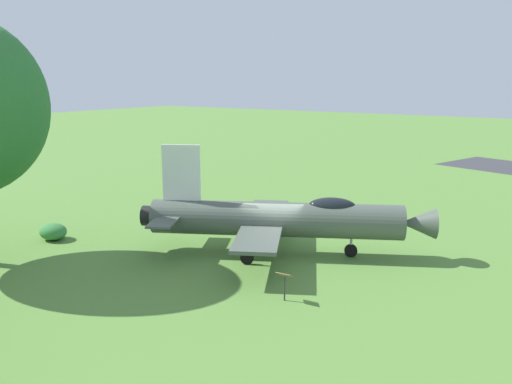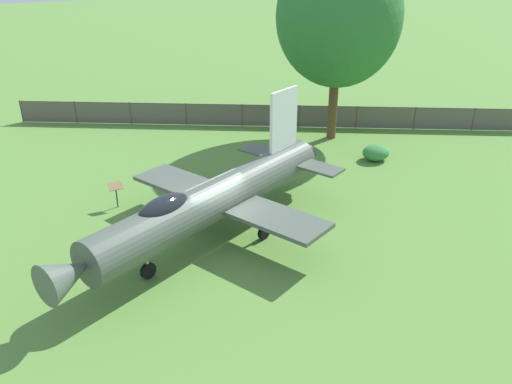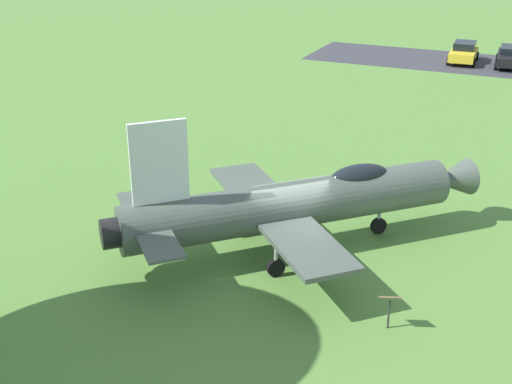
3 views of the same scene
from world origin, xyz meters
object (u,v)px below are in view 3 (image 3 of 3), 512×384
Objects in this scene: display_jet at (301,202)px; info_plaque at (390,302)px; parked_car_yellow at (464,52)px; parked_car_black at (511,56)px.

display_jet is 5.40m from info_plaque.
display_jet is 33.41m from parked_car_yellow.
parked_car_black is (35.11, -11.29, -0.10)m from info_plaque.
parked_car_yellow is (36.16, -8.03, -0.07)m from info_plaque.
parked_car_black is at bearing 87.70° from parked_car_yellow.
info_plaque is at bearing 2.89° from parked_car_yellow.
info_plaque is 37.04m from parked_car_yellow.
display_jet is at bearing -3.44° from parked_car_yellow.
info_plaque is 36.89m from parked_car_black.
display_jet is 2.85× the size of parked_car_yellow.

